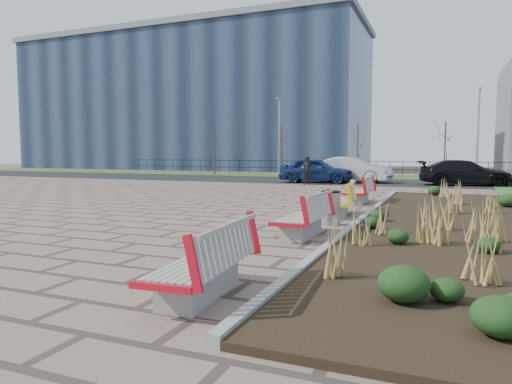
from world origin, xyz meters
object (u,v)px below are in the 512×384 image
at_px(pedestrian, 307,171).
at_px(lamp_east, 478,135).
at_px(car_black, 465,173).
at_px(bench_b, 301,215).
at_px(bench_d, 358,190).
at_px(car_silver, 352,170).
at_px(litter_bin, 331,208).
at_px(bench_c, 338,199).
at_px(lamp_west, 279,138).
at_px(bench_a, 200,260).
at_px(car_blue, 316,170).

relative_size(pedestrian, lamp_east, 0.28).
xyz_separation_m(car_black, lamp_east, (0.90, 5.12, 2.29)).
xyz_separation_m(bench_b, car_black, (4.10, 18.83, 0.25)).
xyz_separation_m(bench_d, car_silver, (-2.40, 11.85, 0.32)).
bearing_deg(car_silver, litter_bin, -163.72).
relative_size(bench_c, bench_d, 1.00).
distance_m(car_black, lamp_west, 14.25).
distance_m(litter_bin, lamp_west, 24.04).
height_order(bench_a, bench_c, same).
height_order(litter_bin, car_black, car_black).
xyz_separation_m(litter_bin, car_black, (3.86, 16.93, 0.31)).
height_order(bench_c, bench_d, same).
bearing_deg(lamp_west, lamp_east, 0.00).
bearing_deg(bench_a, car_silver, 91.64).
xyz_separation_m(bench_c, car_blue, (-4.43, 14.10, 0.29)).
bearing_deg(lamp_east, litter_bin, -102.19).
distance_m(car_blue, lamp_east, 11.40).
bearing_deg(pedestrian, lamp_east, 15.43).
height_order(litter_bin, car_silver, car_silver).
bearing_deg(car_blue, lamp_west, 32.93).
distance_m(bench_b, lamp_west, 25.71).
height_order(bench_a, pedestrian, pedestrian).
distance_m(bench_c, pedestrian, 12.99).
xyz_separation_m(bench_b, bench_c, (0.00, 3.85, 0.00)).
distance_m(litter_bin, pedestrian, 14.91).
xyz_separation_m(bench_a, litter_bin, (0.24, 6.57, -0.06)).
relative_size(litter_bin, lamp_west, 0.15).
distance_m(bench_a, lamp_east, 29.16).
xyz_separation_m(bench_d, pedestrian, (-4.44, 8.61, 0.35)).
distance_m(bench_b, car_silver, 19.44).
relative_size(bench_b, lamp_east, 0.35).
bearing_deg(lamp_east, bench_a, -99.91).
xyz_separation_m(pedestrian, lamp_west, (-4.56, 7.90, 2.19)).
bearing_deg(bench_b, lamp_east, 79.58).
bearing_deg(bench_c, car_blue, 100.59).
distance_m(bench_b, bench_c, 3.85).
relative_size(lamp_west, lamp_east, 1.00).
height_order(bench_c, car_black, car_black).
bearing_deg(car_black, litter_bin, 160.31).
bearing_deg(bench_a, bench_c, 85.91).
xyz_separation_m(bench_d, car_black, (4.10, 11.39, 0.25)).
relative_size(bench_c, pedestrian, 1.24).
bearing_deg(lamp_east, lamp_west, 180.00).
bearing_deg(bench_b, car_black, 79.08).
height_order(bench_d, car_black, car_black).
xyz_separation_m(bench_c, lamp_west, (-9.00, 20.09, 2.54)).
bearing_deg(lamp_west, bench_d, -61.39).
height_order(car_black, lamp_east, lamp_east).
bearing_deg(bench_c, car_silver, 91.99).
distance_m(bench_a, litter_bin, 6.57).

